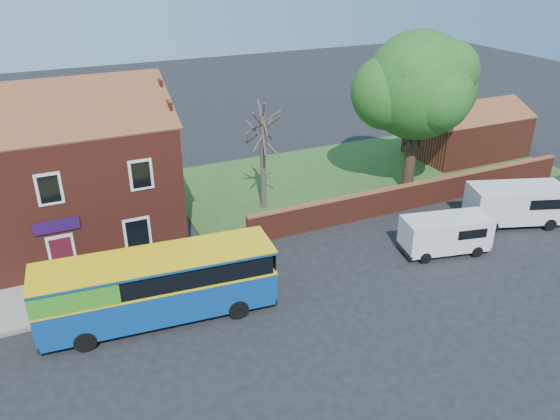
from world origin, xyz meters
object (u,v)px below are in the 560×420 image
bus (150,286)px  van_near (446,233)px  large_tree (417,88)px  van_far (516,203)px

bus → van_near: 14.83m
large_tree → van_near: bearing=-113.4°
van_far → van_near: bearing=-151.7°
van_near → large_tree: bearing=78.7°
bus → van_far: 20.49m
bus → van_far: bearing=5.8°
van_near → large_tree: (3.28, 7.57, 5.43)m
van_near → large_tree: large_tree is taller
van_near → bus: bearing=-170.2°
van_far → large_tree: large_tree is taller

